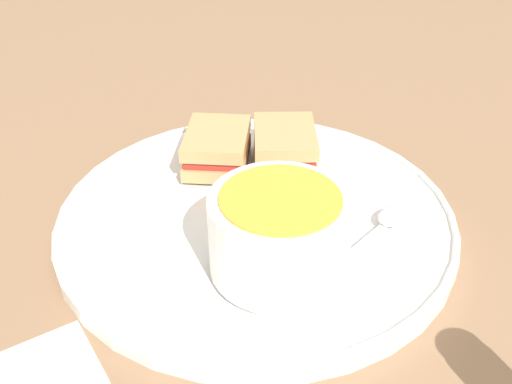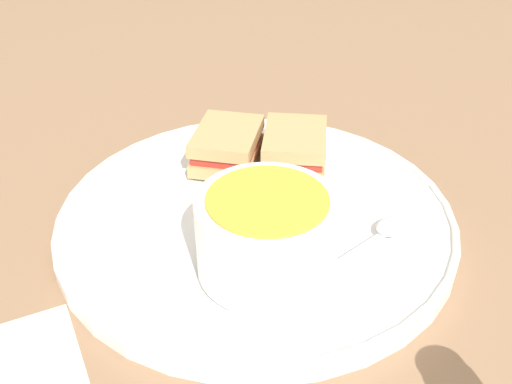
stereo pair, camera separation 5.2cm
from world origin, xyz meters
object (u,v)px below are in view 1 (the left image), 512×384
spoon (388,220)px  sandwich_half_far (217,148)px  soup_bowl (279,233)px  sandwich_half_near (285,146)px

spoon → sandwich_half_far: (-0.15, -0.10, 0.01)m
sandwich_half_far → spoon: bearing=35.1°
soup_bowl → sandwich_half_near: soup_bowl is taller
soup_bowl → sandwich_half_far: size_ratio=1.10×
soup_bowl → spoon: soup_bowl is taller
soup_bowl → sandwich_half_near: bearing=155.0°
soup_bowl → sandwich_half_far: bearing=178.6°
spoon → sandwich_half_near: size_ratio=1.11×
soup_bowl → spoon: 0.11m
sandwich_half_near → spoon: bearing=17.8°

